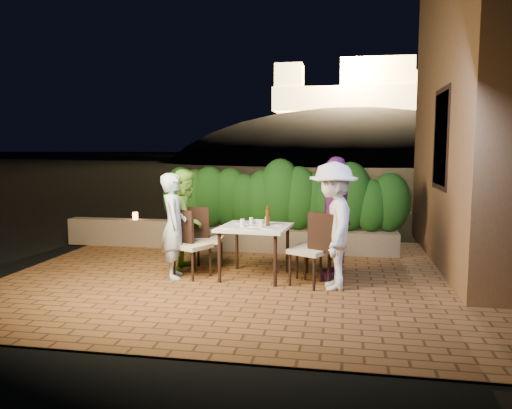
% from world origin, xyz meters
% --- Properties ---
extents(ground, '(400.00, 400.00, 0.00)m').
position_xyz_m(ground, '(0.00, 0.00, -0.02)').
color(ground, black).
rests_on(ground, ground).
extents(terrace_floor, '(7.00, 6.00, 0.15)m').
position_xyz_m(terrace_floor, '(0.00, 0.50, -0.07)').
color(terrace_floor, brown).
rests_on(terrace_floor, ground).
extents(building_wall, '(1.60, 5.00, 5.00)m').
position_xyz_m(building_wall, '(3.60, 2.00, 2.50)').
color(building_wall, brown).
rests_on(building_wall, ground).
extents(window_pane, '(0.08, 1.00, 1.40)m').
position_xyz_m(window_pane, '(2.82, 1.50, 2.00)').
color(window_pane, black).
rests_on(window_pane, building_wall).
extents(window_frame, '(0.06, 1.15, 1.55)m').
position_xyz_m(window_frame, '(2.81, 1.50, 2.00)').
color(window_frame, black).
rests_on(window_frame, building_wall).
extents(planter, '(4.20, 0.55, 0.40)m').
position_xyz_m(planter, '(0.20, 2.30, 0.20)').
color(planter, '#715F48').
rests_on(planter, ground).
extents(hedge, '(4.00, 0.70, 1.10)m').
position_xyz_m(hedge, '(0.20, 2.30, 0.95)').
color(hedge, '#164211').
rests_on(hedge, planter).
extents(parapet, '(2.20, 0.30, 0.50)m').
position_xyz_m(parapet, '(-2.80, 2.30, 0.25)').
color(parapet, '#715F48').
rests_on(parapet, ground).
extents(hill, '(52.00, 40.00, 22.00)m').
position_xyz_m(hill, '(2.00, 60.00, -4.00)').
color(hill, black).
rests_on(hill, ground).
extents(fortress, '(26.00, 8.00, 8.00)m').
position_xyz_m(fortress, '(2.00, 60.00, 10.50)').
color(fortress, '#FFCC7A').
rests_on(fortress, hill).
extents(dining_table, '(1.05, 1.05, 0.75)m').
position_xyz_m(dining_table, '(0.09, 0.38, 0.38)').
color(dining_table, white).
rests_on(dining_table, ground).
extents(plate_nw, '(0.24, 0.24, 0.01)m').
position_xyz_m(plate_nw, '(-0.22, 0.15, 0.76)').
color(plate_nw, white).
rests_on(plate_nw, dining_table).
extents(plate_sw, '(0.20, 0.20, 0.01)m').
position_xyz_m(plate_sw, '(-0.16, 0.62, 0.76)').
color(plate_sw, white).
rests_on(plate_sw, dining_table).
extents(plate_ne, '(0.20, 0.20, 0.01)m').
position_xyz_m(plate_ne, '(0.33, 0.17, 0.76)').
color(plate_ne, white).
rests_on(plate_ne, dining_table).
extents(plate_se, '(0.21, 0.21, 0.01)m').
position_xyz_m(plate_se, '(0.39, 0.58, 0.76)').
color(plate_se, white).
rests_on(plate_se, dining_table).
extents(plate_centre, '(0.22, 0.22, 0.01)m').
position_xyz_m(plate_centre, '(0.11, 0.35, 0.76)').
color(plate_centre, white).
rests_on(plate_centre, dining_table).
extents(plate_front, '(0.20, 0.20, 0.01)m').
position_xyz_m(plate_front, '(0.12, 0.07, 0.76)').
color(plate_front, white).
rests_on(plate_front, dining_table).
extents(glass_nw, '(0.07, 0.07, 0.11)m').
position_xyz_m(glass_nw, '(-0.07, 0.28, 0.81)').
color(glass_nw, silver).
rests_on(glass_nw, dining_table).
extents(glass_sw, '(0.06, 0.06, 0.10)m').
position_xyz_m(glass_sw, '(0.01, 0.54, 0.80)').
color(glass_sw, silver).
rests_on(glass_sw, dining_table).
extents(glass_ne, '(0.06, 0.06, 0.10)m').
position_xyz_m(glass_ne, '(0.20, 0.26, 0.80)').
color(glass_ne, silver).
rests_on(glass_ne, dining_table).
extents(glass_se, '(0.07, 0.07, 0.12)m').
position_xyz_m(glass_se, '(0.25, 0.53, 0.81)').
color(glass_se, silver).
rests_on(glass_se, dining_table).
extents(beer_bottle, '(0.06, 0.06, 0.30)m').
position_xyz_m(beer_bottle, '(0.27, 0.43, 0.90)').
color(beer_bottle, '#4A290C').
rests_on(beer_bottle, dining_table).
extents(bowl, '(0.22, 0.22, 0.05)m').
position_xyz_m(bowl, '(0.10, 0.66, 0.77)').
color(bowl, white).
rests_on(bowl, dining_table).
extents(chair_left_front, '(0.60, 0.60, 0.96)m').
position_xyz_m(chair_left_front, '(-0.80, 0.24, 0.48)').
color(chair_left_front, black).
rests_on(chair_left_front, ground).
extents(chair_left_back, '(0.50, 0.50, 0.97)m').
position_xyz_m(chair_left_back, '(-0.70, 0.74, 0.48)').
color(chair_left_back, black).
rests_on(chair_left_back, ground).
extents(chair_right_front, '(0.63, 0.63, 1.01)m').
position_xyz_m(chair_right_front, '(0.90, 0.09, 0.50)').
color(chair_right_front, black).
rests_on(chair_right_front, ground).
extents(chair_right_back, '(0.56, 0.56, 0.96)m').
position_xyz_m(chair_right_back, '(0.94, 0.52, 0.48)').
color(chair_right_back, black).
rests_on(chair_right_back, ground).
extents(diner_blue, '(0.51, 0.64, 1.51)m').
position_xyz_m(diner_blue, '(-1.05, 0.16, 0.76)').
color(diner_blue, silver).
rests_on(diner_blue, ground).
extents(diner_green, '(0.64, 0.79, 1.54)m').
position_xyz_m(diner_green, '(-1.05, 0.76, 0.77)').
color(diner_green, '#78C33C').
rests_on(diner_green, ground).
extents(diner_white, '(0.73, 1.15, 1.69)m').
position_xyz_m(diner_white, '(1.21, 0.00, 0.84)').
color(diner_white, white).
rests_on(diner_white, ground).
extents(diner_purple, '(0.57, 1.07, 1.75)m').
position_xyz_m(diner_purple, '(1.23, 0.54, 0.87)').
color(diner_purple, '#65236B').
rests_on(diner_purple, ground).
extents(parapet_lamp, '(0.10, 0.10, 0.14)m').
position_xyz_m(parapet_lamp, '(-2.58, 2.30, 0.57)').
color(parapet_lamp, orange).
rests_on(parapet_lamp, parapet).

